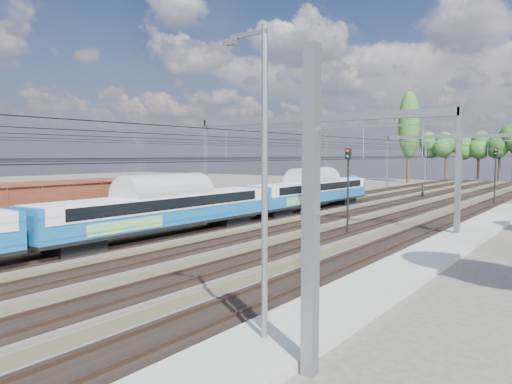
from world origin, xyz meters
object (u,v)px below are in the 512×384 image
Objects in this scene: signal_far at (495,170)px; signal_near at (348,181)px; lamp_post at (262,175)px; freight_boxcar at (29,210)px; worker at (423,192)px; emu_train at (160,203)px.

signal_near is at bearing -79.64° from signal_far.
signal_far is 48.41m from lamp_post.
lamp_post is at bearing -62.02° from signal_near.
freight_boxcar is 1.59× the size of lamp_post.
lamp_post is (11.42, -53.65, 4.22)m from worker.
lamp_post reaches higher than worker.
signal_far is (4.80, 27.80, 0.17)m from signal_near.
emu_train is at bearing 55.61° from freight_boxcar.
lamp_post reaches higher than freight_boxcar.
signal_far is at bearing 68.95° from emu_train.
freight_boxcar is at bearing -121.77° from signal_near.
signal_near is (9.42, 9.16, 1.39)m from emu_train.
signal_far is at bearing -117.93° from worker.
freight_boxcar is 47.42m from signal_far.
signal_near is (4.64, -33.09, 2.99)m from worker.
lamp_post reaches higher than signal_far.
emu_train is 33.93× the size of worker.
lamp_post is at bearing -13.13° from freight_boxcar.
emu_train is 10.04× the size of signal_near.
lamp_post reaches higher than emu_train.
signal_far reaches higher than emu_train.
freight_boxcar reaches higher than worker.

